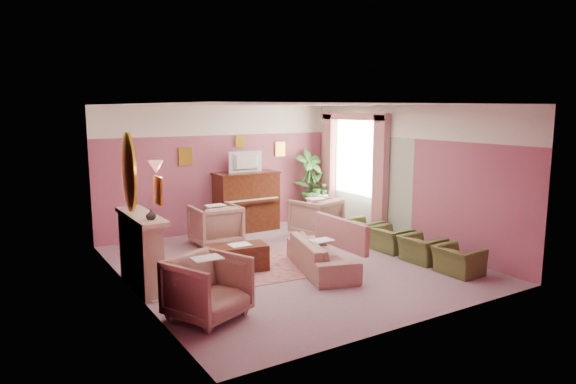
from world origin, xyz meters
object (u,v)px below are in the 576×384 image
piano (246,202)px  olive_chair_a (459,256)px  television (247,160)px  sofa (322,249)px  olive_chair_b (422,245)px  side_table (317,209)px  floral_armchair_right (316,215)px  coffee_table (237,258)px  floral_armchair_front (208,285)px  olive_chair_c (390,235)px  floral_armchair_left (216,223)px  olive_chair_d (363,227)px

piano → olive_chair_a: (1.59, -4.62, -0.34)m
television → sofa: bearing=-94.4°
olive_chair_b → side_table: side_table is taller
piano → floral_armchair_right: (1.05, -1.22, -0.19)m
coffee_table → floral_armchair_front: bearing=-127.1°
olive_chair_c → side_table: bearing=85.6°
coffee_table → floral_armchair_front: (-1.20, -1.59, 0.24)m
floral_armchair_left → piano: bearing=35.9°
television → sofa: 3.45m
coffee_table → piano: bearing=59.8°
television → coffee_table: size_ratio=0.80×
floral_armchair_front → olive_chair_a: (4.27, -0.49, -0.15)m
television → olive_chair_b: (1.59, -3.75, -1.29)m
olive_chair_a → olive_chair_c: (0.00, 1.64, 0.00)m
floral_armchair_front → olive_chair_a: size_ratio=1.28×
piano → television: 0.95m
floral_armchair_front → olive_chair_d: size_ratio=1.28×
olive_chair_d → olive_chair_b: bearing=-90.0°
olive_chair_a → olive_chair_b: size_ratio=1.00×
sofa → olive_chair_c: 1.86m
olive_chair_d → floral_armchair_front: bearing=-155.3°
coffee_table → sofa: (1.23, -0.73, 0.15)m
floral_armchair_front → side_table: (4.48, 3.92, -0.11)m
sofa → floral_armchair_left: 2.61m
coffee_table → olive_chair_c: (3.06, -0.44, 0.09)m
olive_chair_a → floral_armchair_right: bearing=98.9°
side_table → olive_chair_c: bearing=-94.4°
floral_armchair_right → piano: bearing=130.8°
olive_chair_b → olive_chair_c: size_ratio=1.00×
coffee_table → olive_chair_c: size_ratio=1.39×
olive_chair_b → olive_chair_d: same height
olive_chair_b → olive_chair_d: (0.00, 1.64, 0.00)m
coffee_table → olive_chair_a: (3.06, -2.08, 0.09)m
olive_chair_b → side_table: size_ratio=1.03×
piano → olive_chair_c: piano is taller
floral_armchair_left → olive_chair_b: (2.70, -2.99, -0.15)m
television → floral_armchair_left: 1.76m
floral_armchair_front → television: bearing=56.6°
coffee_table → olive_chair_b: 3.32m
olive_chair_d → side_table: 1.97m
piano → side_table: size_ratio=2.00×
floral_armchair_left → floral_armchair_front: size_ratio=1.00×
olive_chair_a → olive_chair_d: (0.00, 2.46, 0.00)m
floral_armchair_right → olive_chair_a: floral_armchair_right is taller
coffee_table → floral_armchair_right: size_ratio=1.08×
piano → sofa: bearing=-94.3°
olive_chair_b → olive_chair_d: size_ratio=1.00×
floral_armchair_front → side_table: floral_armchair_front is taller
floral_armchair_right → olive_chair_a: 3.44m
floral_armchair_left → side_table: 2.98m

